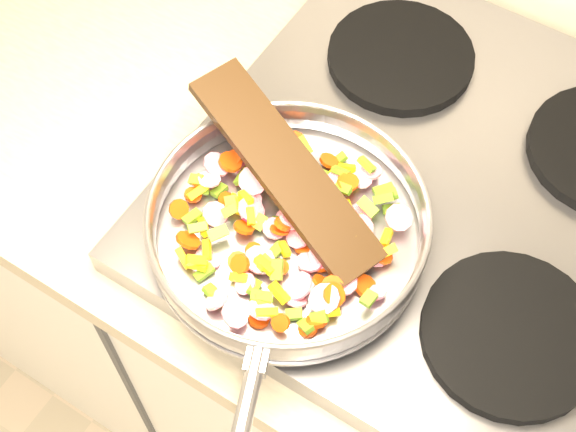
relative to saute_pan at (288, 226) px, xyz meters
The scene contains 7 objects.
cooktop 0.22m from the saute_pan, 55.77° to the left, with size 0.60×0.60×0.04m, color #939399.
grate_fl 0.05m from the saute_pan, 126.45° to the left, with size 0.19×0.19×0.02m, color black.
grate_fr 0.26m from the saute_pan, ahead, with size 0.19×0.19×0.02m, color black.
grate_bl 0.31m from the saute_pan, 94.28° to the left, with size 0.19×0.19×0.02m, color black.
saute_pan is the anchor object (origin of this frame).
vegetable_heap 0.01m from the saute_pan, 125.51° to the left, with size 0.26×0.27×0.05m.
wooden_spatula 0.06m from the saute_pan, 123.80° to the left, with size 0.28×0.06×0.01m, color black.
Camera 1 is at (-0.58, 1.12, 1.73)m, focal length 50.00 mm.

